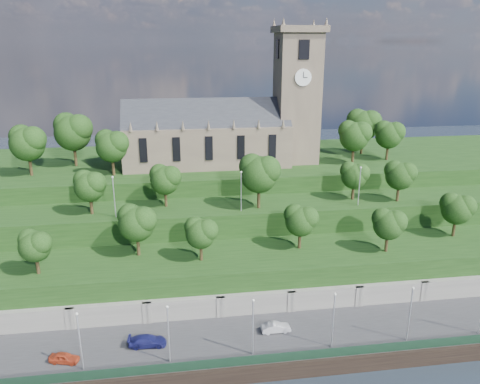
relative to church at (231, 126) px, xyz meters
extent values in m
plane|color=black|center=(-0.79, -45.98, -22.52)|extent=(320.00, 320.00, 0.00)
cube|color=#2D2D30|center=(-0.79, -39.98, -21.52)|extent=(160.00, 12.00, 2.00)
cube|color=black|center=(-0.79, -46.03, -21.42)|extent=(160.00, 0.50, 2.20)
cube|color=#163321|center=(-0.79, -45.38, -19.92)|extent=(160.00, 0.10, 1.20)
cube|color=slate|center=(-0.79, -33.98, -20.02)|extent=(160.00, 2.00, 5.00)
cube|color=slate|center=(-25.79, -34.78, -20.02)|extent=(1.20, 0.60, 5.00)
cube|color=slate|center=(-15.79, -34.78, -20.02)|extent=(1.20, 0.60, 5.00)
cube|color=slate|center=(-5.79, -34.78, -20.02)|extent=(1.20, 0.60, 5.00)
cube|color=slate|center=(4.21, -34.78, -20.02)|extent=(1.20, 0.60, 5.00)
cube|color=slate|center=(14.21, -34.78, -20.02)|extent=(1.20, 0.60, 5.00)
cube|color=slate|center=(24.21, -34.78, -20.02)|extent=(1.20, 0.60, 5.00)
cube|color=#163411|center=(-0.79, -27.98, -18.52)|extent=(160.00, 12.00, 8.00)
cube|color=#163411|center=(-0.79, -16.98, -16.52)|extent=(160.00, 10.00, 12.00)
cube|color=#163411|center=(-0.79, 4.02, -15.02)|extent=(160.00, 32.00, 15.00)
cube|color=brown|center=(-4.79, 0.02, -3.52)|extent=(32.00, 12.00, 8.00)
cube|color=#212429|center=(-4.79, 0.02, 0.48)|extent=(32.00, 10.18, 10.18)
cone|color=brown|center=(-18.79, -5.98, 1.38)|extent=(0.70, 0.70, 1.80)
cone|color=brown|center=(-14.12, -5.98, 1.38)|extent=(0.70, 0.70, 1.80)
cone|color=brown|center=(-9.46, -5.98, 1.38)|extent=(0.70, 0.70, 1.80)
cone|color=brown|center=(-4.79, -5.98, 1.38)|extent=(0.70, 0.70, 1.80)
cone|color=brown|center=(-0.12, -5.98, 1.38)|extent=(0.70, 0.70, 1.80)
cone|color=brown|center=(4.54, -5.98, 1.38)|extent=(0.70, 0.70, 1.80)
cone|color=brown|center=(9.21, -5.98, 1.38)|extent=(0.70, 0.70, 1.80)
cube|color=black|center=(-16.79, -6.06, -3.02)|extent=(1.40, 0.25, 4.50)
cube|color=black|center=(-10.79, -6.06, -3.02)|extent=(1.40, 0.25, 4.50)
cube|color=black|center=(-4.79, -6.06, -3.02)|extent=(1.40, 0.25, 4.50)
cube|color=black|center=(1.21, -6.06, -3.02)|extent=(1.40, 0.25, 4.50)
cube|color=black|center=(7.21, -6.06, -3.02)|extent=(1.40, 0.25, 4.50)
cube|color=brown|center=(13.21, 0.02, 4.98)|extent=(8.00, 8.00, 25.00)
cube|color=brown|center=(13.21, 0.02, 18.08)|extent=(9.20, 9.20, 1.20)
cone|color=brown|center=(9.21, -3.98, 19.28)|extent=(0.80, 0.80, 1.60)
cone|color=brown|center=(9.21, 4.02, 19.28)|extent=(0.80, 0.80, 1.60)
cone|color=brown|center=(17.21, -3.98, 19.28)|extent=(0.80, 0.80, 1.60)
cone|color=brown|center=(17.21, 4.02, 19.28)|extent=(0.80, 0.80, 1.60)
cube|color=black|center=(13.21, -4.06, 14.48)|extent=(2.00, 0.25, 3.50)
cube|color=black|center=(13.21, 4.10, 14.48)|extent=(2.00, 0.25, 3.50)
cube|color=black|center=(9.13, 0.02, 14.48)|extent=(0.25, 2.00, 3.50)
cube|color=black|center=(17.29, 0.02, 14.48)|extent=(0.25, 2.00, 3.50)
cylinder|color=white|center=(13.21, -4.10, 9.48)|extent=(3.20, 0.30, 3.20)
cylinder|color=white|center=(17.33, 0.02, 9.48)|extent=(0.30, 3.20, 3.20)
cube|color=black|center=(13.21, -4.28, 9.98)|extent=(0.12, 0.05, 1.10)
cube|color=black|center=(13.61, -4.28, 9.48)|extent=(0.80, 0.05, 0.12)
cylinder|color=black|center=(-30.40, -29.98, -13.15)|extent=(0.48, 0.48, 2.75)
sphere|color=black|center=(-30.40, -29.98, -10.49)|extent=(4.28, 4.28, 4.28)
sphere|color=black|center=(-29.54, -30.41, -9.85)|extent=(3.21, 3.21, 3.21)
sphere|color=black|center=(-31.15, -29.45, -9.63)|extent=(2.99, 2.99, 2.99)
cylinder|color=black|center=(-17.12, -25.98, -12.82)|extent=(0.51, 0.51, 3.39)
sphere|color=black|center=(-17.12, -25.98, -9.54)|extent=(5.28, 5.28, 5.28)
sphere|color=black|center=(-16.07, -26.51, -8.75)|extent=(3.96, 3.96, 3.96)
sphere|color=black|center=(-18.04, -25.33, -8.49)|extent=(3.70, 3.70, 3.70)
cylinder|color=black|center=(-7.98, -28.98, -13.11)|extent=(0.49, 0.49, 2.82)
sphere|color=black|center=(-7.98, -28.98, -10.38)|extent=(4.39, 4.39, 4.39)
sphere|color=black|center=(-7.10, -29.42, -9.72)|extent=(3.29, 3.29, 3.29)
sphere|color=black|center=(-8.74, -28.44, -9.50)|extent=(3.07, 3.07, 3.07)
cylinder|color=black|center=(7.27, -26.98, -13.02)|extent=(0.49, 0.49, 3.01)
sphere|color=black|center=(7.27, -26.98, -10.11)|extent=(4.68, 4.68, 4.68)
sphere|color=black|center=(8.21, -27.45, -9.41)|extent=(3.51, 3.51, 3.51)
sphere|color=black|center=(6.46, -26.40, -9.18)|extent=(3.27, 3.27, 3.27)
cylinder|color=black|center=(20.00, -29.98, -13.06)|extent=(0.49, 0.49, 2.92)
sphere|color=black|center=(20.00, -29.98, -10.24)|extent=(4.54, 4.54, 4.54)
sphere|color=black|center=(20.91, -30.44, -9.56)|extent=(3.41, 3.41, 3.41)
sphere|color=black|center=(19.21, -29.42, -9.33)|extent=(3.18, 3.18, 3.18)
cylinder|color=black|center=(33.49, -25.98, -12.96)|extent=(0.50, 0.50, 3.13)
sphere|color=black|center=(33.49, -25.98, -9.94)|extent=(4.86, 4.86, 4.86)
sphere|color=black|center=(34.46, -26.47, -9.21)|extent=(3.65, 3.65, 3.65)
sphere|color=black|center=(32.64, -25.38, -8.96)|extent=(3.40, 3.40, 3.40)
cylinder|color=black|center=(-24.72, -17.98, -8.98)|extent=(0.50, 0.50, 3.09)
sphere|color=black|center=(-24.72, -17.98, -5.99)|extent=(4.81, 4.81, 4.81)
sphere|color=black|center=(-23.76, -18.47, -5.26)|extent=(3.61, 3.61, 3.61)
sphere|color=black|center=(-25.57, -17.38, -5.02)|extent=(3.37, 3.37, 3.37)
cylinder|color=black|center=(-12.96, -15.98, -8.97)|extent=(0.50, 0.50, 3.10)
sphere|color=black|center=(-12.96, -15.98, -5.97)|extent=(4.82, 4.82, 4.82)
sphere|color=black|center=(-11.99, -16.47, -5.25)|extent=(3.62, 3.62, 3.62)
sphere|color=black|center=(-13.80, -15.38, -5.01)|extent=(3.38, 3.38, 3.38)
cylinder|color=black|center=(2.30, -18.98, -8.56)|extent=(0.53, 0.53, 3.92)
sphere|color=black|center=(2.30, -18.98, -4.78)|extent=(6.09, 6.09, 6.09)
sphere|color=black|center=(3.52, -19.59, -3.86)|extent=(4.57, 4.57, 4.57)
sphere|color=black|center=(1.23, -18.22, -3.56)|extent=(4.26, 4.26, 4.26)
cylinder|color=black|center=(19.40, -16.98, -9.08)|extent=(0.49, 0.49, 2.87)
sphere|color=black|center=(19.40, -16.98, -6.31)|extent=(4.47, 4.47, 4.47)
sphere|color=black|center=(20.29, -17.43, -5.64)|extent=(3.35, 3.35, 3.35)
sphere|color=black|center=(18.62, -16.43, -5.41)|extent=(3.13, 3.13, 3.13)
cylinder|color=black|center=(26.73, -18.98, -8.98)|extent=(0.50, 0.50, 3.08)
sphere|color=black|center=(26.73, -18.98, -6.01)|extent=(4.78, 4.78, 4.78)
sphere|color=black|center=(27.69, -19.46, -5.29)|extent=(3.59, 3.59, 3.59)
sphere|color=black|center=(25.89, -18.39, -5.05)|extent=(3.35, 3.35, 3.35)
cylinder|color=black|center=(-37.28, -3.98, -5.52)|extent=(0.54, 0.54, 4.00)
sphere|color=black|center=(-37.28, -3.98, -1.66)|extent=(6.22, 6.22, 6.22)
sphere|color=black|center=(-36.04, -4.61, -0.73)|extent=(4.66, 4.66, 4.66)
sphere|color=black|center=(-38.37, -3.21, -0.42)|extent=(4.35, 4.35, 4.35)
cylinder|color=black|center=(-30.49, 2.02, -5.28)|extent=(0.56, 0.56, 4.49)
sphere|color=black|center=(-30.49, 2.02, -0.94)|extent=(6.98, 6.98, 6.98)
sphere|color=black|center=(-29.09, 1.32, 0.11)|extent=(5.24, 5.24, 5.24)
sphere|color=black|center=(-31.71, 2.89, 0.46)|extent=(4.89, 4.89, 4.89)
cylinder|color=black|center=(-22.37, -5.98, -5.71)|extent=(0.52, 0.52, 3.62)
sphere|color=black|center=(-22.37, -5.98, -2.22)|extent=(5.62, 5.62, 5.62)
sphere|color=black|center=(-21.25, -6.55, -1.38)|extent=(4.22, 4.22, 4.22)
sphere|color=black|center=(-23.36, -5.28, -1.09)|extent=(3.94, 3.94, 3.94)
cylinder|color=black|center=(24.15, -3.98, -5.66)|extent=(0.53, 0.53, 3.72)
sphere|color=black|center=(24.15, -3.98, -2.06)|extent=(5.79, 5.79, 5.79)
sphere|color=black|center=(25.31, -4.56, -1.19)|extent=(4.34, 4.34, 4.34)
sphere|color=black|center=(23.14, -3.26, -0.90)|extent=(4.05, 4.05, 4.05)
cylinder|color=black|center=(29.23, 4.02, -5.43)|extent=(0.55, 0.55, 4.18)
sphere|color=black|center=(29.23, 4.02, -1.39)|extent=(6.50, 6.50, 6.50)
sphere|color=black|center=(30.53, 3.36, -0.41)|extent=(4.88, 4.88, 4.88)
sphere|color=black|center=(28.09, 4.83, -0.09)|extent=(4.55, 4.55, 4.55)
cylinder|color=black|center=(32.34, -1.98, -5.78)|extent=(0.51, 0.51, 3.49)
sphere|color=black|center=(32.34, -1.98, -2.41)|extent=(5.42, 5.42, 5.42)
sphere|color=black|center=(33.42, -2.53, -1.60)|extent=(4.07, 4.07, 4.07)
sphere|color=black|center=(31.39, -1.31, -1.33)|extent=(3.79, 3.79, 3.79)
cylinder|color=#B2B2B7|center=(-22.79, -43.48, -16.87)|extent=(0.16, 0.16, 7.30)
sphere|color=silver|center=(-22.79, -43.48, -13.10)|extent=(0.36, 0.36, 0.36)
cylinder|color=#B2B2B7|center=(-12.79, -43.48, -16.87)|extent=(0.16, 0.16, 7.30)
sphere|color=silver|center=(-12.79, -43.48, -13.10)|extent=(0.36, 0.36, 0.36)
cylinder|color=#B2B2B7|center=(-2.79, -43.48, -16.87)|extent=(0.16, 0.16, 7.30)
sphere|color=silver|center=(-2.79, -43.48, -13.10)|extent=(0.36, 0.36, 0.36)
cylinder|color=#B2B2B7|center=(7.21, -43.48, -16.87)|extent=(0.16, 0.16, 7.30)
sphere|color=silver|center=(7.21, -43.48, -13.10)|extent=(0.36, 0.36, 0.36)
cylinder|color=#B2B2B7|center=(17.21, -43.48, -16.87)|extent=(0.16, 0.16, 7.30)
sphere|color=silver|center=(17.21, -43.48, -13.10)|extent=(0.36, 0.36, 0.36)
cylinder|color=#B2B2B7|center=(-20.79, -19.98, -7.31)|extent=(0.16, 0.16, 6.43)
sphere|color=silver|center=(-20.79, -19.98, -3.97)|extent=(0.36, 0.36, 0.36)
cylinder|color=#B2B2B7|center=(-0.79, -19.98, -7.31)|extent=(0.16, 0.16, 6.43)
sphere|color=silver|center=(-0.79, -19.98, -3.97)|extent=(0.36, 0.36, 0.36)
cylinder|color=#B2B2B7|center=(19.21, -19.98, -7.31)|extent=(0.16, 0.16, 6.43)
sphere|color=silver|center=(19.21, -19.98, -3.97)|extent=(0.36, 0.36, 0.36)
imported|color=#AB381C|center=(-25.21, -41.82, -19.92)|extent=(3.78, 2.26, 1.21)
imported|color=#9C9B9F|center=(1.00, -39.37, -19.89)|extent=(3.89, 1.45, 1.27)
imported|color=#16174E|center=(-15.57, -39.99, -19.83)|extent=(4.84, 2.15, 1.38)
camera|label=1|loc=(-11.17, -91.06, 15.88)|focal=35.00mm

